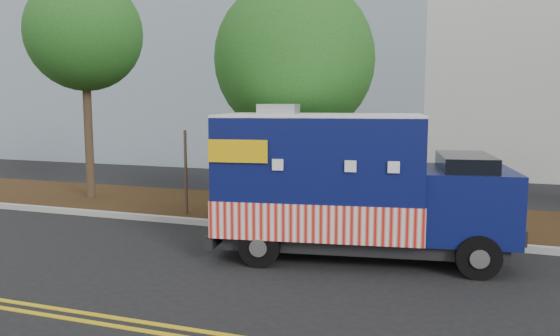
% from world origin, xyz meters
% --- Properties ---
extents(ground, '(120.00, 120.00, 0.00)m').
position_xyz_m(ground, '(0.00, 0.00, 0.00)').
color(ground, black).
rests_on(ground, ground).
extents(curb, '(120.00, 0.18, 0.15)m').
position_xyz_m(curb, '(0.00, 1.40, 0.07)').
color(curb, '#9E9E99').
rests_on(curb, ground).
extents(mulch_strip, '(120.00, 4.00, 0.15)m').
position_xyz_m(mulch_strip, '(0.00, 3.50, 0.07)').
color(mulch_strip, black).
rests_on(mulch_strip, ground).
extents(centerline_near, '(120.00, 0.10, 0.01)m').
position_xyz_m(centerline_near, '(0.00, -4.45, 0.01)').
color(centerline_near, gold).
rests_on(centerline_near, ground).
extents(centerline_far, '(120.00, 0.10, 0.01)m').
position_xyz_m(centerline_far, '(0.00, -4.70, 0.01)').
color(centerline_far, gold).
rests_on(centerline_far, ground).
extents(tree_a, '(3.50, 3.50, 6.97)m').
position_xyz_m(tree_a, '(-7.42, 3.17, 5.19)').
color(tree_a, '#38281C').
rests_on(tree_a, ground).
extents(tree_b, '(4.16, 4.16, 6.32)m').
position_xyz_m(tree_b, '(-0.55, 2.77, 4.23)').
color(tree_b, '#38281C').
rests_on(tree_b, ground).
extents(sign_post, '(0.06, 0.06, 2.40)m').
position_xyz_m(sign_post, '(-3.30, 1.89, 1.20)').
color(sign_post, '#473828').
rests_on(sign_post, ground).
extents(food_truck, '(6.15, 3.06, 3.11)m').
position_xyz_m(food_truck, '(1.50, -0.18, 1.41)').
color(food_truck, black).
rests_on(food_truck, ground).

